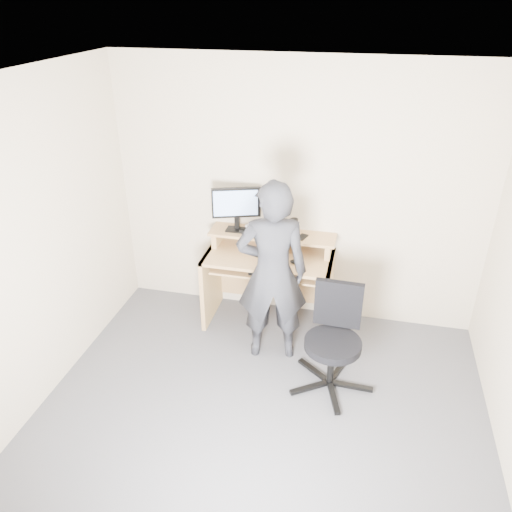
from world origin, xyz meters
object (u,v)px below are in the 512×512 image
at_px(monitor, 236,205).
at_px(person, 272,273).
at_px(office_chair, 334,335).
at_px(desk, 270,270).

height_order(monitor, person, person).
height_order(monitor, office_chair, monitor).
bearing_deg(desk, person, -77.20).
bearing_deg(desk, monitor, 170.72).
bearing_deg(monitor, desk, -28.23).
relative_size(desk, office_chair, 1.37).
xyz_separation_m(desk, person, (0.12, -0.54, 0.28)).
bearing_deg(monitor, person, -70.68).
distance_m(office_chair, person, 0.72).
distance_m(desk, office_chair, 1.06).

